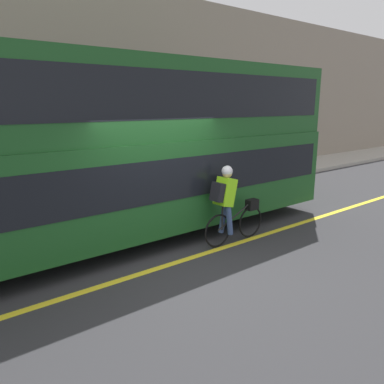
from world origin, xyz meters
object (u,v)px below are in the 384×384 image
at_px(cyclist_on_bike, 229,202).
at_px(trash_bin, 232,165).
at_px(street_sign_post, 92,152).
at_px(bus, 124,143).

distance_m(cyclist_on_bike, trash_bin, 6.50).
height_order(trash_bin, street_sign_post, street_sign_post).
distance_m(bus, cyclist_on_bike, 2.38).
xyz_separation_m(trash_bin, street_sign_post, (-5.39, -0.01, 0.89)).
bearing_deg(cyclist_on_bike, trash_bin, 45.17).
distance_m(bus, trash_bin, 6.91).
distance_m(bus, street_sign_post, 3.19).
bearing_deg(trash_bin, bus, -152.85).
bearing_deg(cyclist_on_bike, bus, 133.34).
relative_size(trash_bin, street_sign_post, 0.37).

